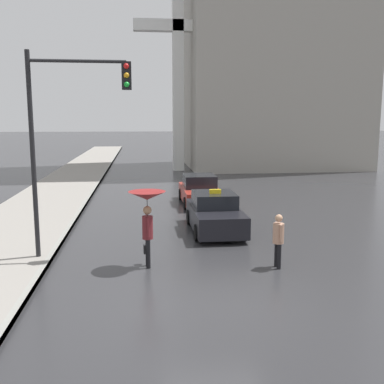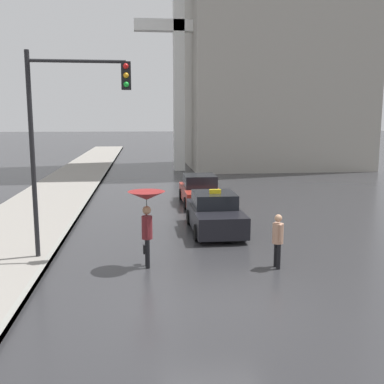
# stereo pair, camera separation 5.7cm
# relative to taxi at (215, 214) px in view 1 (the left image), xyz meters

# --- Properties ---
(ground_plane) EXTENTS (300.00, 300.00, 0.00)m
(ground_plane) POSITION_rel_taxi_xyz_m (-1.11, -6.98, -0.68)
(ground_plane) COLOR #2D2D30
(taxi) EXTENTS (1.91, 4.20, 1.65)m
(taxi) POSITION_rel_taxi_xyz_m (0.00, 0.00, 0.00)
(taxi) COLOR black
(taxi) RESTS_ON ground_plane
(sedan_red) EXTENTS (1.91, 4.31, 1.48)m
(sedan_red) POSITION_rel_taxi_xyz_m (0.17, 5.71, -0.02)
(sedan_red) COLOR #A52D23
(sedan_red) RESTS_ON ground_plane
(pedestrian_with_umbrella) EXTENTS (1.08, 1.08, 2.26)m
(pedestrian_with_umbrella) POSITION_rel_taxi_xyz_m (-2.66, -4.03, 1.14)
(pedestrian_with_umbrella) COLOR black
(pedestrian_with_umbrella) RESTS_ON ground_plane
(pedestrian_man) EXTENTS (0.34, 0.47, 1.60)m
(pedestrian_man) POSITION_rel_taxi_xyz_m (1.11, -4.54, 0.26)
(pedestrian_man) COLOR black
(pedestrian_man) RESTS_ON ground_plane
(traffic_light) EXTENTS (3.01, 0.38, 6.27)m
(traffic_light) POSITION_rel_taxi_xyz_m (-4.89, -3.14, 3.60)
(traffic_light) COLOR black
(traffic_light) RESTS_ON ground_plane
(monument_cross) EXTENTS (7.19, 0.90, 16.35)m
(monument_cross) POSITION_rel_taxi_xyz_m (0.40, 21.10, 8.59)
(monument_cross) COLOR white
(monument_cross) RESTS_ON ground_plane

